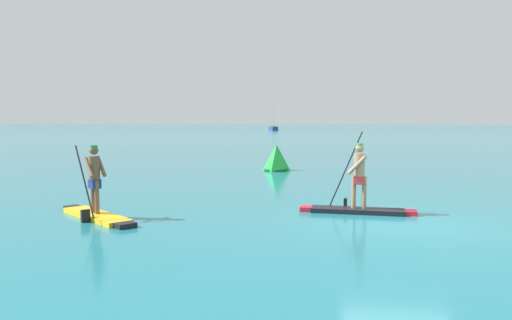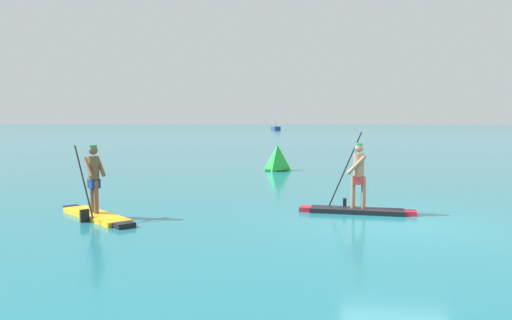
{
  "view_description": "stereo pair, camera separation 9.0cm",
  "coord_description": "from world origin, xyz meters",
  "px_view_note": "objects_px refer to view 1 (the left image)",
  "views": [
    {
      "loc": [
        -0.94,
        -11.61,
        2.34
      ],
      "look_at": [
        -4.15,
        4.36,
        1.02
      ],
      "focal_mm": 35.51,
      "sensor_mm": 36.0,
      "label": 1
    },
    {
      "loc": [
        -0.86,
        -11.59,
        2.34
      ],
      "look_at": [
        -4.15,
        4.36,
        1.02
      ],
      "focal_mm": 35.51,
      "sensor_mm": 36.0,
      "label": 2
    }
  ],
  "objects_px": {
    "paddleboarder_mid_center": "(357,197)",
    "race_marker_buoy": "(277,159)",
    "paddleboarder_near_left": "(96,202)",
    "sailboat_left_horizon": "(273,127)"
  },
  "relations": [
    {
      "from": "paddleboarder_mid_center",
      "to": "sailboat_left_horizon",
      "type": "relative_size",
      "value": 0.5
    },
    {
      "from": "race_marker_buoy",
      "to": "paddleboarder_mid_center",
      "type": "bearing_deg",
      "value": -70.05
    },
    {
      "from": "paddleboarder_mid_center",
      "to": "race_marker_buoy",
      "type": "distance_m",
      "value": 10.65
    },
    {
      "from": "race_marker_buoy",
      "to": "sailboat_left_horizon",
      "type": "relative_size",
      "value": 0.21
    },
    {
      "from": "sailboat_left_horizon",
      "to": "paddleboarder_mid_center",
      "type": "bearing_deg",
      "value": -8.85
    },
    {
      "from": "race_marker_buoy",
      "to": "paddleboarder_near_left",
      "type": "bearing_deg",
      "value": -101.51
    },
    {
      "from": "paddleboarder_mid_center",
      "to": "race_marker_buoy",
      "type": "bearing_deg",
      "value": -68.26
    },
    {
      "from": "paddleboarder_mid_center",
      "to": "paddleboarder_near_left",
      "type": "bearing_deg",
      "value": 19.29
    },
    {
      "from": "paddleboarder_near_left",
      "to": "race_marker_buoy",
      "type": "xyz_separation_m",
      "value": [
        2.43,
        11.92,
        0.15
      ]
    },
    {
      "from": "paddleboarder_near_left",
      "to": "paddleboarder_mid_center",
      "type": "height_order",
      "value": "paddleboarder_mid_center"
    }
  ]
}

